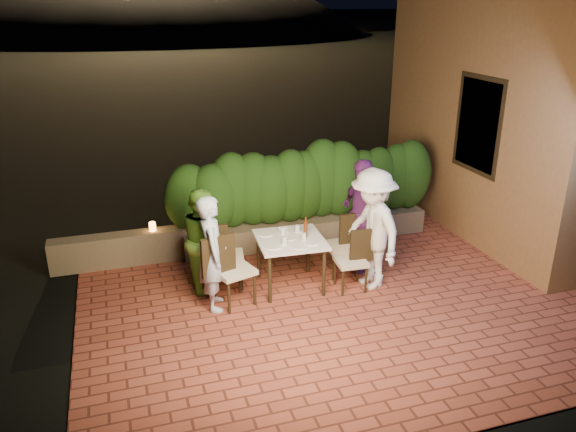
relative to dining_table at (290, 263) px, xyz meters
name	(u,v)px	position (x,y,z in m)	size (l,w,h in m)	color
ground	(349,309)	(0.57, -0.82, -0.40)	(400.00, 400.00, 0.00)	black
terrace_floor	(335,295)	(0.57, -0.32, -0.45)	(7.00, 6.00, 0.15)	brown
building_wall	(505,86)	(4.17, 1.18, 2.12)	(1.60, 5.00, 5.00)	olive
window_pane	(480,125)	(3.39, 0.68, 1.62)	(0.08, 1.00, 1.40)	black
window_frame	(479,125)	(3.38, 0.68, 1.62)	(0.06, 1.15, 1.55)	black
planter	(307,230)	(0.77, 1.48, -0.17)	(4.20, 0.55, 0.40)	brown
hedge	(307,188)	(0.77, 1.48, 0.57)	(4.00, 0.70, 1.10)	#1D4111
parapet	(124,249)	(-2.23, 1.48, -0.12)	(2.20, 0.30, 0.50)	brown
hill	(151,73)	(2.57, 59.18, -4.38)	(52.00, 40.00, 22.00)	black
dining_table	(290,263)	(0.00, 0.00, 0.00)	(0.92, 0.92, 0.75)	white
plate_nw	(273,247)	(-0.30, -0.21, 0.38)	(0.22, 0.22, 0.01)	white
plate_sw	(265,234)	(-0.29, 0.25, 0.38)	(0.22, 0.22, 0.01)	white
plate_ne	(311,242)	(0.23, -0.23, 0.38)	(0.23, 0.23, 0.01)	white
plate_se	(302,230)	(0.25, 0.22, 0.38)	(0.20, 0.20, 0.01)	white
plate_centre	(289,238)	(-0.01, 0.02, 0.38)	(0.20, 0.20, 0.01)	white
plate_front	(300,247)	(0.04, -0.32, 0.38)	(0.21, 0.21, 0.01)	white
glass_nw	(284,241)	(-0.14, -0.18, 0.43)	(0.07, 0.07, 0.12)	silver
glass_sw	(283,231)	(-0.05, 0.17, 0.43)	(0.06, 0.06, 0.11)	silver
glass_ne	(304,237)	(0.16, -0.12, 0.43)	(0.06, 0.06, 0.11)	silver
glass_se	(297,229)	(0.16, 0.18, 0.43)	(0.07, 0.07, 0.11)	silver
beer_bottle	(306,227)	(0.23, 0.00, 0.52)	(0.06, 0.06, 0.30)	#53250D
bowl	(283,230)	(-0.02, 0.27, 0.40)	(0.17, 0.17, 0.04)	white
chair_left_front	(234,269)	(-0.86, -0.23, 0.15)	(0.48, 0.48, 1.04)	black
chair_left_back	(228,255)	(-0.84, 0.30, 0.10)	(0.44, 0.44, 0.95)	black
chair_right_front	(351,260)	(0.80, -0.32, 0.07)	(0.42, 0.42, 0.90)	black
chair_right_back	(340,245)	(0.84, 0.17, 0.10)	(0.44, 0.44, 0.94)	black
diner_blue	(213,253)	(-1.13, -0.23, 0.41)	(0.57, 0.38, 1.57)	silver
diner_green	(203,239)	(-1.16, 0.37, 0.36)	(0.72, 0.56, 1.48)	#7BCB3F
diner_white	(372,229)	(1.10, -0.31, 0.50)	(1.13, 0.65, 1.75)	white
diner_purple	(361,215)	(1.19, 0.25, 0.49)	(1.02, 0.42, 1.73)	#6C287A
parapet_lamp	(152,227)	(-1.78, 1.48, 0.20)	(0.10, 0.10, 0.14)	orange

